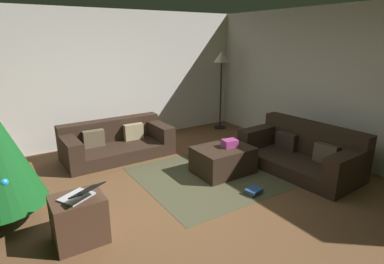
{
  "coord_description": "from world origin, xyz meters",
  "views": [
    {
      "loc": [
        -1.81,
        -3.03,
        2.09
      ],
      "look_at": [
        0.54,
        0.65,
        0.75
      ],
      "focal_mm": 29.17,
      "sensor_mm": 36.0,
      "label": 1
    }
  ],
  "objects_px": {
    "side_table": "(79,219)",
    "laptop": "(80,194)",
    "ottoman": "(223,160)",
    "corner_lamp": "(222,63)",
    "book_stack": "(253,191)",
    "tv_remote": "(231,144)",
    "gift_box": "(230,143)",
    "couch_left": "(116,143)",
    "couch_right": "(303,153)"
  },
  "relations": [
    {
      "from": "ottoman",
      "to": "tv_remote",
      "type": "distance_m",
      "value": 0.28
    },
    {
      "from": "couch_left",
      "to": "couch_right",
      "type": "bearing_deg",
      "value": 135.21
    },
    {
      "from": "tv_remote",
      "to": "laptop",
      "type": "height_order",
      "value": "laptop"
    },
    {
      "from": "side_table",
      "to": "book_stack",
      "type": "height_order",
      "value": "side_table"
    },
    {
      "from": "laptop",
      "to": "book_stack",
      "type": "xyz_separation_m",
      "value": [
        2.24,
        -0.17,
        -0.53
      ]
    },
    {
      "from": "book_stack",
      "to": "corner_lamp",
      "type": "height_order",
      "value": "corner_lamp"
    },
    {
      "from": "couch_right",
      "to": "book_stack",
      "type": "distance_m",
      "value": 1.3
    },
    {
      "from": "laptop",
      "to": "side_table",
      "type": "bearing_deg",
      "value": 119.87
    },
    {
      "from": "laptop",
      "to": "corner_lamp",
      "type": "bearing_deg",
      "value": 34.92
    },
    {
      "from": "couch_left",
      "to": "couch_right",
      "type": "height_order",
      "value": "couch_right"
    },
    {
      "from": "couch_left",
      "to": "laptop",
      "type": "xyz_separation_m",
      "value": [
        -1.15,
        -2.28,
        0.32
      ]
    },
    {
      "from": "ottoman",
      "to": "tv_remote",
      "type": "bearing_deg",
      "value": 6.5
    },
    {
      "from": "gift_box",
      "to": "corner_lamp",
      "type": "xyz_separation_m",
      "value": [
        1.43,
        2.09,
        1.04
      ]
    },
    {
      "from": "couch_left",
      "to": "gift_box",
      "type": "xyz_separation_m",
      "value": [
        1.27,
        -1.68,
        0.24
      ]
    },
    {
      "from": "tv_remote",
      "to": "corner_lamp",
      "type": "height_order",
      "value": "corner_lamp"
    },
    {
      "from": "couch_left",
      "to": "gift_box",
      "type": "relative_size",
      "value": 8.45
    },
    {
      "from": "ottoman",
      "to": "couch_left",
      "type": "bearing_deg",
      "value": 125.26
    },
    {
      "from": "corner_lamp",
      "to": "side_table",
      "type": "bearing_deg",
      "value": -145.83
    },
    {
      "from": "couch_right",
      "to": "tv_remote",
      "type": "relative_size",
      "value": 11.84
    },
    {
      "from": "ottoman",
      "to": "side_table",
      "type": "xyz_separation_m",
      "value": [
        -2.36,
        -0.57,
        0.04
      ]
    },
    {
      "from": "gift_box",
      "to": "book_stack",
      "type": "height_order",
      "value": "gift_box"
    },
    {
      "from": "ottoman",
      "to": "gift_box",
      "type": "distance_m",
      "value": 0.29
    },
    {
      "from": "side_table",
      "to": "ottoman",
      "type": "bearing_deg",
      "value": 13.61
    },
    {
      "from": "couch_right",
      "to": "laptop",
      "type": "xyz_separation_m",
      "value": [
        -3.5,
        -0.03,
        0.28
      ]
    },
    {
      "from": "book_stack",
      "to": "gift_box",
      "type": "bearing_deg",
      "value": 76.26
    },
    {
      "from": "ottoman",
      "to": "corner_lamp",
      "type": "bearing_deg",
      "value": 53.49
    },
    {
      "from": "ottoman",
      "to": "side_table",
      "type": "bearing_deg",
      "value": -166.39
    },
    {
      "from": "couch_left",
      "to": "couch_right",
      "type": "distance_m",
      "value": 3.25
    },
    {
      "from": "book_stack",
      "to": "tv_remote",
      "type": "bearing_deg",
      "value": 72.27
    },
    {
      "from": "couch_right",
      "to": "tv_remote",
      "type": "xyz_separation_m",
      "value": [
        -1.0,
        0.61,
        0.15
      ]
    },
    {
      "from": "side_table",
      "to": "laptop",
      "type": "bearing_deg",
      "value": -60.13
    },
    {
      "from": "couch_left",
      "to": "tv_remote",
      "type": "bearing_deg",
      "value": 128.46
    },
    {
      "from": "couch_right",
      "to": "side_table",
      "type": "height_order",
      "value": "couch_right"
    },
    {
      "from": "couch_left",
      "to": "book_stack",
      "type": "distance_m",
      "value": 2.69
    },
    {
      "from": "couch_left",
      "to": "book_stack",
      "type": "relative_size",
      "value": 7.52
    },
    {
      "from": "tv_remote",
      "to": "book_stack",
      "type": "relative_size",
      "value": 0.64
    },
    {
      "from": "side_table",
      "to": "laptop",
      "type": "xyz_separation_m",
      "value": [
        0.03,
        -0.05,
        0.31
      ]
    },
    {
      "from": "tv_remote",
      "to": "corner_lamp",
      "type": "xyz_separation_m",
      "value": [
        1.35,
        2.05,
        1.09
      ]
    },
    {
      "from": "couch_left",
      "to": "gift_box",
      "type": "distance_m",
      "value": 2.13
    },
    {
      "from": "side_table",
      "to": "gift_box",
      "type": "bearing_deg",
      "value": 12.44
    },
    {
      "from": "side_table",
      "to": "corner_lamp",
      "type": "distance_m",
      "value": 4.86
    },
    {
      "from": "couch_left",
      "to": "tv_remote",
      "type": "relative_size",
      "value": 11.84
    },
    {
      "from": "tv_remote",
      "to": "book_stack",
      "type": "height_order",
      "value": "tv_remote"
    },
    {
      "from": "ottoman",
      "to": "laptop",
      "type": "distance_m",
      "value": 2.43
    },
    {
      "from": "corner_lamp",
      "to": "couch_left",
      "type": "bearing_deg",
      "value": -171.36
    },
    {
      "from": "couch_right",
      "to": "corner_lamp",
      "type": "relative_size",
      "value": 1.07
    },
    {
      "from": "gift_box",
      "to": "book_stack",
      "type": "distance_m",
      "value": 0.91
    },
    {
      "from": "ottoman",
      "to": "book_stack",
      "type": "distance_m",
      "value": 0.82
    },
    {
      "from": "couch_left",
      "to": "tv_remote",
      "type": "xyz_separation_m",
      "value": [
        1.35,
        -1.64,
        0.19
      ]
    },
    {
      "from": "ottoman",
      "to": "side_table",
      "type": "relative_size",
      "value": 1.7
    }
  ]
}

